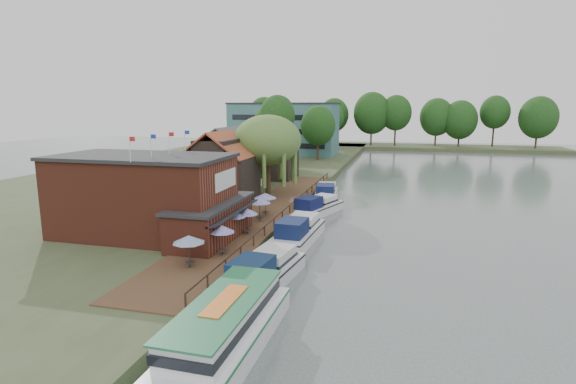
% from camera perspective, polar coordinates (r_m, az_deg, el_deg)
% --- Properties ---
extents(ground, '(260.00, 260.00, 0.00)m').
position_cam_1_polar(ground, '(38.40, 4.20, -8.12)').
color(ground, '#495453').
rests_on(ground, ground).
extents(land_bank, '(50.00, 140.00, 1.00)m').
position_cam_1_polar(land_bank, '(80.47, -12.52, 2.05)').
color(land_bank, '#384728').
rests_on(land_bank, ground).
extents(quay_deck, '(6.00, 50.00, 0.10)m').
position_cam_1_polar(quay_deck, '(49.31, -2.84, -2.54)').
color(quay_deck, '#47301E').
rests_on(quay_deck, land_bank).
extents(quay_rail, '(0.20, 49.00, 1.00)m').
position_cam_1_polar(quay_rail, '(48.96, 0.35, -2.08)').
color(quay_rail, black).
rests_on(quay_rail, land_bank).
extents(pub, '(20.00, 11.00, 7.30)m').
position_cam_1_polar(pub, '(41.06, -15.56, -0.52)').
color(pub, maroon).
rests_on(pub, land_bank).
extents(hotel_block, '(25.40, 12.40, 12.30)m').
position_cam_1_polar(hotel_block, '(109.63, -0.46, 8.09)').
color(hotel_block, '#38666B').
rests_on(hotel_block, land_bank).
extents(cottage_a, '(8.60, 7.60, 8.50)m').
position_cam_1_polar(cottage_a, '(54.65, -8.65, 3.15)').
color(cottage_a, black).
rests_on(cottage_a, land_bank).
extents(cottage_b, '(9.60, 8.60, 8.50)m').
position_cam_1_polar(cottage_b, '(64.95, -7.62, 4.39)').
color(cottage_b, beige).
rests_on(cottage_b, land_bank).
extents(cottage_c, '(7.60, 7.60, 8.50)m').
position_cam_1_polar(cottage_c, '(72.08, -1.96, 5.11)').
color(cottage_c, black).
rests_on(cottage_c, land_bank).
extents(willow, '(8.60, 8.60, 10.43)m').
position_cam_1_polar(willow, '(57.65, -2.59, 4.62)').
color(willow, '#476B2D').
rests_on(willow, land_bank).
extents(umbrella_0, '(2.33, 2.33, 2.38)m').
position_cam_1_polar(umbrella_0, '(33.01, -12.44, -7.38)').
color(umbrella_0, navy).
rests_on(umbrella_0, quay_deck).
extents(umbrella_1, '(2.02, 2.02, 2.38)m').
position_cam_1_polar(umbrella_1, '(35.18, -8.35, -6.08)').
color(umbrella_1, navy).
rests_on(umbrella_1, quay_deck).
extents(umbrella_2, '(2.26, 2.26, 2.38)m').
position_cam_1_polar(umbrella_2, '(39.71, -6.97, -4.08)').
color(umbrella_2, navy).
rests_on(umbrella_2, quay_deck).
extents(umbrella_3, '(2.10, 2.10, 2.38)m').
position_cam_1_polar(umbrella_3, '(40.60, -5.25, -3.71)').
color(umbrella_3, '#1C1A91').
rests_on(umbrella_3, quay_deck).
extents(umbrella_4, '(2.25, 2.25, 2.38)m').
position_cam_1_polar(umbrella_4, '(45.06, -3.60, -2.22)').
color(umbrella_4, navy).
rests_on(umbrella_4, quay_deck).
extents(umbrella_5, '(2.42, 2.42, 2.38)m').
position_cam_1_polar(umbrella_5, '(47.45, -2.89, -1.54)').
color(umbrella_5, navy).
rests_on(umbrella_5, quay_deck).
extents(cruiser_0, '(4.63, 10.77, 2.55)m').
position_cam_1_polar(cruiser_0, '(32.03, -3.09, -9.61)').
color(cruiser_0, silver).
rests_on(cruiser_0, ground).
extents(cruiser_1, '(3.93, 10.61, 2.55)m').
position_cam_1_polar(cruiser_1, '(41.88, 1.31, -4.64)').
color(cruiser_1, white).
rests_on(cruiser_1, ground).
extents(cruiser_2, '(6.13, 10.25, 2.36)m').
position_cam_1_polar(cruiser_2, '(52.40, 3.67, -1.60)').
color(cruiser_2, silver).
rests_on(cruiser_2, ground).
extents(cruiser_3, '(4.30, 10.25, 2.41)m').
position_cam_1_polar(cruiser_3, '(60.55, 4.87, 0.11)').
color(cruiser_3, silver).
rests_on(cruiser_3, ground).
extents(tour_boat, '(3.95, 13.39, 2.91)m').
position_cam_1_polar(tour_boat, '(23.54, -8.61, -17.18)').
color(tour_boat, silver).
rests_on(tour_boat, ground).
extents(swan, '(0.44, 0.44, 0.44)m').
position_cam_1_polar(swan, '(28.81, -7.33, -14.41)').
color(swan, white).
rests_on(swan, ground).
extents(bank_tree_0, '(6.16, 6.16, 13.40)m').
position_cam_1_polar(bank_tree_0, '(79.28, -1.37, 7.42)').
color(bank_tree_0, '#143811').
rests_on(bank_tree_0, land_bank).
extents(bank_tree_1, '(7.67, 7.67, 11.97)m').
position_cam_1_polar(bank_tree_1, '(87.86, -1.96, 7.28)').
color(bank_tree_1, '#143811').
rests_on(bank_tree_1, land_bank).
extents(bank_tree_2, '(7.35, 7.35, 11.60)m').
position_cam_1_polar(bank_tree_2, '(96.26, 3.83, 7.47)').
color(bank_tree_2, '#143811').
rests_on(bank_tree_2, land_bank).
extents(bank_tree_3, '(7.68, 7.68, 12.16)m').
position_cam_1_polar(bank_tree_3, '(115.23, 2.23, 8.18)').
color(bank_tree_3, '#143811').
rests_on(bank_tree_3, land_bank).
extents(bank_tree_4, '(6.44, 6.44, 11.98)m').
position_cam_1_polar(bank_tree_4, '(123.78, 5.63, 8.28)').
color(bank_tree_4, '#143811').
rests_on(bank_tree_4, land_bank).
extents(bank_tree_5, '(6.04, 6.04, 11.65)m').
position_cam_1_polar(bank_tree_5, '(132.15, 4.40, 8.39)').
color(bank_tree_5, '#143811').
rests_on(bank_tree_5, land_bank).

